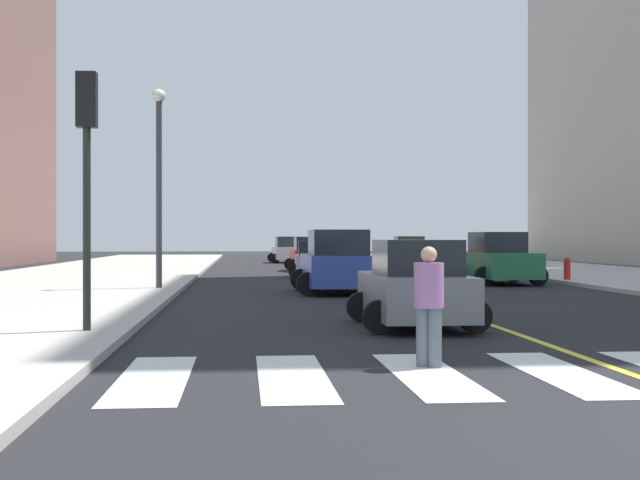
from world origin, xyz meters
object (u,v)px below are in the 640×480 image
(car_yellow_seventh, at_px, (409,253))
(traffic_light_far_corner, at_px, (87,149))
(fire_hydrant, at_px, (567,269))
(car_gray_sixth, at_px, (415,286))
(pedestrian_crossing, at_px, (429,301))
(street_lamp, at_px, (159,169))
(car_white_third, at_px, (287,250))
(car_blue_fourth, at_px, (337,264))
(car_silver_second, at_px, (314,260))
(car_green_fifth, at_px, (499,260))
(car_red_nearest, at_px, (309,255))

(car_yellow_seventh, height_order, traffic_light_far_corner, traffic_light_far_corner)
(traffic_light_far_corner, height_order, fire_hydrant, traffic_light_far_corner)
(car_gray_sixth, distance_m, car_yellow_seventh, 36.27)
(car_yellow_seventh, relative_size, pedestrian_crossing, 2.57)
(car_gray_sixth, relative_size, fire_hydrant, 4.48)
(street_lamp, bearing_deg, car_white_third, 80.03)
(car_blue_fourth, bearing_deg, car_silver_second, 88.50)
(pedestrian_crossing, bearing_deg, car_blue_fourth, -59.56)
(car_white_third, height_order, car_blue_fourth, car_blue_fourth)
(traffic_light_far_corner, distance_m, street_lamp, 13.52)
(traffic_light_far_corner, relative_size, pedestrian_crossing, 2.74)
(car_silver_second, xyz_separation_m, car_green_fifth, (6.80, -6.41, 0.16))
(pedestrian_crossing, distance_m, street_lamp, 18.62)
(car_silver_second, distance_m, fire_hydrant, 11.49)
(car_white_third, bearing_deg, fire_hydrant, -74.64)
(car_silver_second, bearing_deg, car_yellow_seventh, 64.58)
(car_gray_sixth, xyz_separation_m, pedestrian_crossing, (-0.88, -5.43, 0.10))
(car_red_nearest, distance_m, car_green_fifth, 15.37)
(car_red_nearest, distance_m, traffic_light_far_corner, 32.41)
(car_red_nearest, bearing_deg, car_blue_fourth, -92.49)
(car_white_third, distance_m, car_green_fifth, 30.66)
(car_yellow_seventh, bearing_deg, car_white_third, -53.62)
(car_gray_sixth, distance_m, street_lamp, 14.03)
(car_yellow_seventh, bearing_deg, fire_hydrant, 100.89)
(pedestrian_crossing, relative_size, fire_hydrant, 1.91)
(car_red_nearest, xyz_separation_m, pedestrian_crossing, (-1.02, -35.70, 0.06))
(car_silver_second, bearing_deg, car_green_fifth, -40.50)
(car_white_third, xyz_separation_m, car_yellow_seventh, (7.01, -10.55, 0.00))
(traffic_light_far_corner, bearing_deg, car_gray_sixth, 12.51)
(car_green_fifth, bearing_deg, car_red_nearest, -66.67)
(car_gray_sixth, relative_size, pedestrian_crossing, 2.35)
(car_yellow_seventh, distance_m, traffic_light_far_corner, 39.33)
(fire_hydrant, xyz_separation_m, street_lamp, (-15.72, -4.38, 3.54))
(car_white_third, bearing_deg, car_red_nearest, -91.23)
(car_blue_fourth, relative_size, street_lamp, 0.70)
(car_green_fifth, xyz_separation_m, car_yellow_seventh, (0.12, 19.33, -0.06))
(car_white_third, xyz_separation_m, car_gray_sixth, (0.29, -46.19, -0.06))
(fire_hydrant, bearing_deg, street_lamp, -164.42)
(car_green_fifth, relative_size, pedestrian_crossing, 2.72)
(car_blue_fourth, bearing_deg, car_gray_sixth, -88.60)
(car_blue_fourth, xyz_separation_m, car_green_fifth, (6.98, 5.21, -0.02))
(car_blue_fourth, relative_size, pedestrian_crossing, 2.75)
(car_blue_fourth, bearing_deg, car_white_third, 89.22)
(car_gray_sixth, bearing_deg, car_yellow_seventh, 79.15)
(car_white_third, bearing_deg, car_blue_fourth, -92.94)
(traffic_light_far_corner, bearing_deg, car_red_nearest, 78.53)
(car_blue_fourth, height_order, car_green_fifth, car_blue_fourth)
(car_blue_fourth, relative_size, fire_hydrant, 5.25)
(street_lamp, bearing_deg, car_yellow_seventh, 61.09)
(car_white_third, bearing_deg, street_lamp, -102.74)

